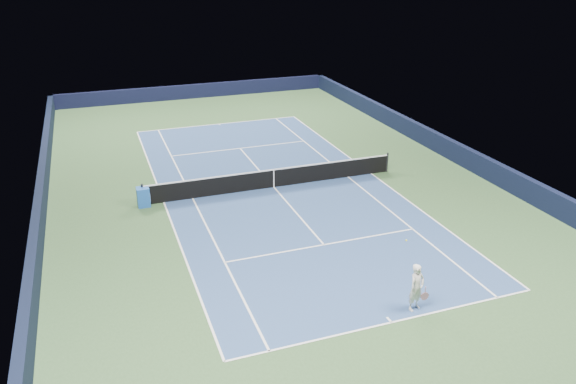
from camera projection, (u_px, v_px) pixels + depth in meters
name	position (u px, v px, depth m)	size (l,w,h in m)	color
ground	(274.00, 187.00, 28.20)	(40.00, 40.00, 0.00)	#30502B
wall_far	(196.00, 91.00, 45.11)	(22.00, 0.35, 1.10)	black
wall_right	(457.00, 153.00, 31.36)	(0.35, 40.00, 1.10)	#111733
wall_left	(40.00, 208.00, 24.62)	(0.35, 40.00, 1.10)	black
court_surface	(274.00, 187.00, 28.20)	(10.97, 23.77, 0.01)	navy
baseline_far	(219.00, 124.00, 38.47)	(10.97, 0.08, 0.00)	white
baseline_near	(392.00, 322.00, 17.93)	(10.97, 0.08, 0.00)	white
sideline_doubles_right	(371.00, 174.00, 29.91)	(0.08, 23.77, 0.00)	white
sideline_doubles_left	(164.00, 202.00, 26.49)	(0.08, 23.77, 0.00)	white
sideline_singles_right	(348.00, 177.00, 29.48)	(0.08, 23.77, 0.00)	white
sideline_singles_left	(193.00, 198.00, 26.92)	(0.08, 23.77, 0.00)	white
service_line_far	(240.00, 148.00, 33.73)	(8.23, 0.08, 0.00)	white
service_line_near	(324.00, 245.00, 22.67)	(8.23, 0.08, 0.00)	white
center_service_line	(274.00, 187.00, 28.20)	(0.08, 12.80, 0.00)	white
center_mark_far	(219.00, 125.00, 38.34)	(0.08, 0.30, 0.00)	white
center_mark_near	(389.00, 320.00, 18.06)	(0.08, 0.30, 0.00)	white
tennis_net	(274.00, 178.00, 28.00)	(12.90, 0.10, 1.07)	black
sponsor_cube	(143.00, 197.00, 25.93)	(0.59, 0.52, 0.92)	#1D53AF
tennis_player	(417.00, 287.00, 18.29)	(0.82, 1.32, 2.08)	silver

